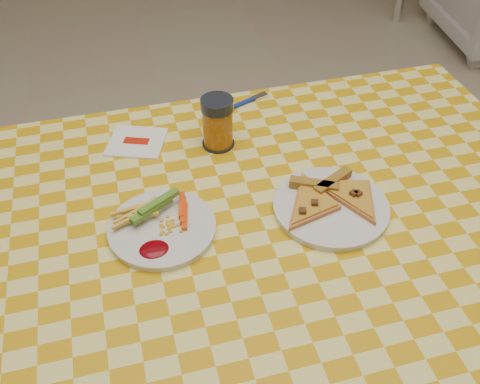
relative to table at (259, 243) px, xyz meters
name	(u,v)px	position (x,y,z in m)	size (l,w,h in m)	color
table	(259,243)	(0.00, 0.00, 0.00)	(1.28, 0.88, 0.76)	silver
plate_left	(162,229)	(-0.19, 0.01, 0.08)	(0.20, 0.20, 0.01)	silver
plate_right	(331,208)	(0.14, -0.02, 0.08)	(0.22, 0.22, 0.01)	silver
fries_veggies	(156,218)	(-0.20, 0.03, 0.10)	(0.16, 0.15, 0.04)	#F6E14E
pizza_slices	(330,197)	(0.14, 0.00, 0.09)	(0.28, 0.22, 0.02)	#D47E41
drink_glass	(218,123)	(-0.02, 0.24, 0.13)	(0.07, 0.07, 0.12)	black
napkin	(137,142)	(-0.20, 0.30, 0.08)	(0.15, 0.15, 0.01)	white
fork	(246,101)	(0.08, 0.39, 0.08)	(0.13, 0.06, 0.01)	navy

